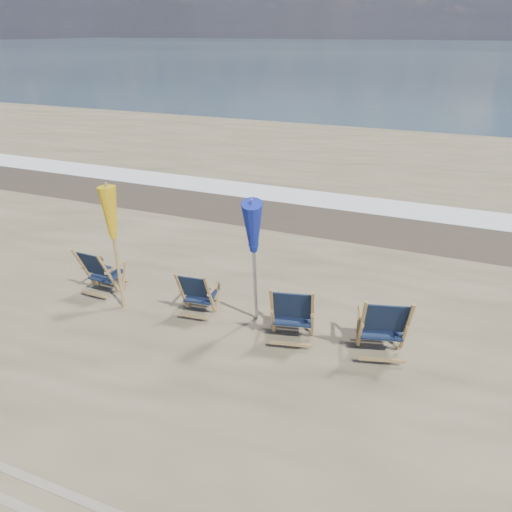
# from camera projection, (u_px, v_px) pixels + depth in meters

# --- Properties ---
(ocean) EXTENTS (400.00, 400.00, 0.00)m
(ocean) POSITION_uv_depth(u_px,v_px,m) (467.00, 50.00, 114.36)
(ocean) COLOR #324754
(ocean) RESTS_ON ground
(surf_foam) EXTENTS (200.00, 1.40, 0.01)m
(surf_foam) POSITION_uv_depth(u_px,v_px,m) (341.00, 201.00, 13.85)
(surf_foam) COLOR silver
(surf_foam) RESTS_ON ground
(wet_sand_strip) EXTENTS (200.00, 2.60, 0.00)m
(wet_sand_strip) POSITION_uv_depth(u_px,v_px,m) (326.00, 219.00, 12.59)
(wet_sand_strip) COLOR #42362A
(wet_sand_strip) RESTS_ON ground
(beach_chair_0) EXTENTS (0.63, 0.71, 0.95)m
(beach_chair_0) POSITION_uv_depth(u_px,v_px,m) (108.00, 275.00, 8.65)
(beach_chair_0) COLOR #111C34
(beach_chair_0) RESTS_ON ground
(beach_chair_1) EXTENTS (0.63, 0.69, 0.89)m
(beach_chair_1) POSITION_uv_depth(u_px,v_px,m) (210.00, 297.00, 8.02)
(beach_chair_1) COLOR #111C34
(beach_chair_1) RESTS_ON ground
(beach_chair_2) EXTENTS (0.83, 0.90, 1.06)m
(beach_chair_2) POSITION_uv_depth(u_px,v_px,m) (312.00, 317.00, 7.29)
(beach_chair_2) COLOR #111C34
(beach_chair_2) RESTS_ON ground
(beach_chair_3) EXTENTS (0.89, 0.95, 1.09)m
(beach_chair_3) POSITION_uv_depth(u_px,v_px,m) (406.00, 330.00, 6.94)
(beach_chair_3) COLOR #111C34
(beach_chair_3) RESTS_ON ground
(umbrella_yellow) EXTENTS (0.30, 0.30, 2.11)m
(umbrella_yellow) POSITION_uv_depth(u_px,v_px,m) (112.00, 220.00, 7.95)
(umbrella_yellow) COLOR olive
(umbrella_yellow) RESTS_ON ground
(umbrella_blue) EXTENTS (0.30, 0.30, 2.34)m
(umbrella_blue) POSITION_uv_depth(u_px,v_px,m) (255.00, 223.00, 7.21)
(umbrella_blue) COLOR #A5A5AD
(umbrella_blue) RESTS_ON ground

